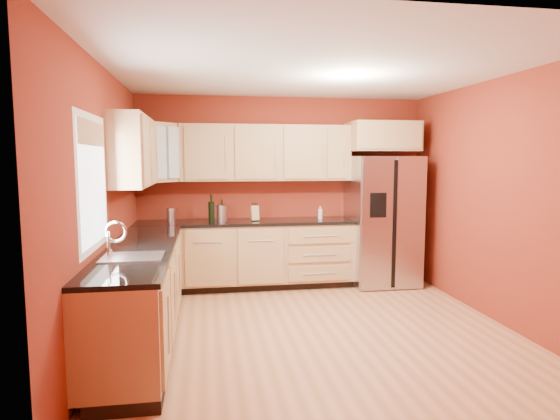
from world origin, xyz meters
The scene contains 23 objects.
floor centered at (0.00, 0.00, 0.00)m, with size 4.00×4.00×0.00m, color #AE7043.
ceiling centered at (0.00, 0.00, 2.60)m, with size 4.00×4.00×0.00m, color silver.
wall_back centered at (0.00, 2.00, 1.30)m, with size 4.00×0.04×2.60m, color maroon.
wall_front centered at (0.00, -2.00, 1.30)m, with size 4.00×0.04×2.60m, color maroon.
wall_left centered at (-2.00, 0.00, 1.30)m, with size 0.04×4.00×2.60m, color maroon.
wall_right centered at (2.00, 0.00, 1.30)m, with size 0.04×4.00×2.60m, color maroon.
base_cabinets_back centered at (-0.55, 1.70, 0.44)m, with size 2.90×0.60×0.88m, color tan.
base_cabinets_left centered at (-1.70, 0.00, 0.44)m, with size 0.60×2.80×0.88m, color tan.
countertop_back centered at (-0.55, 1.69, 0.90)m, with size 2.90×0.62×0.04m, color black.
countertop_left centered at (-1.69, 0.00, 0.90)m, with size 0.62×2.80×0.04m, color black.
upper_cabinets_back centered at (-0.25, 1.83, 1.83)m, with size 2.30×0.33×0.75m, color tan.
upper_cabinets_left centered at (-1.83, 0.72, 1.83)m, with size 0.33×1.35×0.75m, color tan.
corner_upper_cabinet centered at (-1.67, 1.67, 1.83)m, with size 0.62×0.33×0.75m, color tan.
over_fridge_cabinet centered at (1.35, 1.70, 2.05)m, with size 0.92×0.60×0.40m, color tan.
refrigerator centered at (1.35, 1.62, 0.89)m, with size 0.90×0.75×1.78m, color #BBBBC1.
window centered at (-1.98, -0.50, 1.55)m, with size 0.03×0.90×1.00m, color white.
sink_faucet centered at (-1.69, -0.50, 1.07)m, with size 0.50×0.42×0.30m, color silver, non-canonical shape.
canister_left centered at (-0.86, 1.67, 1.03)m, with size 0.13×0.13×0.22m, color #BBBBC1.
canister_right centered at (-1.52, 1.71, 1.01)m, with size 0.11×0.11×0.18m, color #BBBBC1.
wine_bottle_a centered at (-0.86, 1.64, 1.07)m, with size 0.07×0.07×0.29m, color black, non-canonical shape.
wine_bottle_b centered at (-1.00, 1.68, 1.10)m, with size 0.08×0.08×0.36m, color black, non-canonical shape.
knife_block centered at (-0.43, 1.69, 1.02)m, with size 0.10×0.09×0.20m, color #A68851.
soap_dispenser centered at (0.48, 1.73, 1.01)m, with size 0.06×0.06×0.17m, color white.
Camera 1 is at (-1.08, -4.51, 1.74)m, focal length 30.00 mm.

